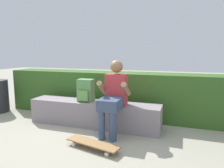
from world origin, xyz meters
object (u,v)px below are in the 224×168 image
(person_skater, at_px, (114,95))
(skateboard_near_person, at_px, (93,143))
(bench_main, at_px, (94,114))
(backpack_on_bench, at_px, (86,91))

(person_skater, height_order, skateboard_near_person, person_skater)
(bench_main, bearing_deg, backpack_on_bench, -176.40)
(bench_main, height_order, skateboard_near_person, bench_main)
(person_skater, bearing_deg, backpack_on_bench, 161.58)
(person_skater, distance_m, skateboard_near_person, 0.86)
(person_skater, distance_m, backpack_on_bench, 0.64)
(person_skater, relative_size, skateboard_near_person, 1.45)
(person_skater, xyz_separation_m, backpack_on_bench, (-0.60, 0.20, -0.01))
(skateboard_near_person, height_order, backpack_on_bench, backpack_on_bench)
(backpack_on_bench, bearing_deg, bench_main, 3.60)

